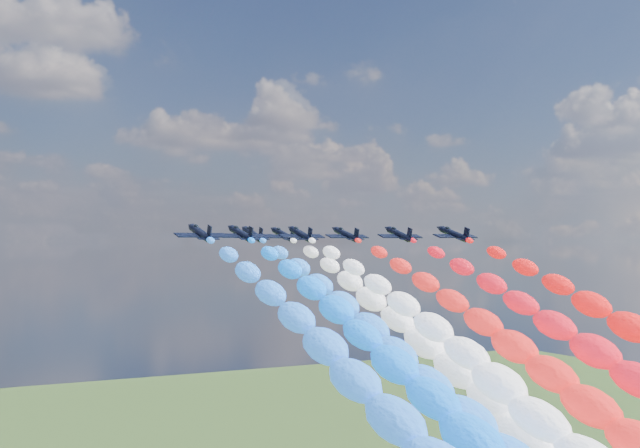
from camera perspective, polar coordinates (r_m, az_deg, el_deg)
jet_0 at (r=153.05m, az=-8.00°, el=-0.59°), size 9.50×12.96×5.79m
trail_0 at (r=101.75m, az=3.57°, el=-13.01°), size 7.27×114.83×49.44m
jet_1 at (r=165.83m, az=-5.30°, el=-0.64°), size 9.83×13.20×5.79m
trail_1 at (r=115.51m, az=6.16°, el=-11.58°), size 7.27×114.83×49.44m
jet_2 at (r=176.92m, az=-4.52°, el=-0.67°), size 9.74×13.13×5.79m
trail_2 at (r=126.67m, az=6.24°, el=-10.65°), size 7.27×114.83×49.44m
jet_3 at (r=176.36m, az=-1.30°, el=-0.68°), size 9.67×13.08×5.79m
trail_3 at (r=128.06m, az=10.74°, el=-10.53°), size 7.27×114.83×49.44m
jet_4 at (r=189.30m, az=-2.47°, el=-0.71°), size 9.89×13.24×5.79m
trail_4 at (r=139.88m, az=8.05°, el=-9.74°), size 7.27×114.83×49.44m
jet_5 at (r=184.75m, az=1.75°, el=-0.70°), size 9.48×12.95×5.79m
trail_5 at (r=138.16m, az=14.07°, el=-9.83°), size 7.27×114.83×49.44m
jet_6 at (r=179.99m, az=5.29°, el=-0.68°), size 10.19×13.45×5.79m
trail_6 at (r=136.09m, az=19.19°, el=-9.93°), size 7.27×114.83×49.44m
jet_7 at (r=178.09m, az=8.92°, el=-0.67°), size 9.76×13.15×5.79m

